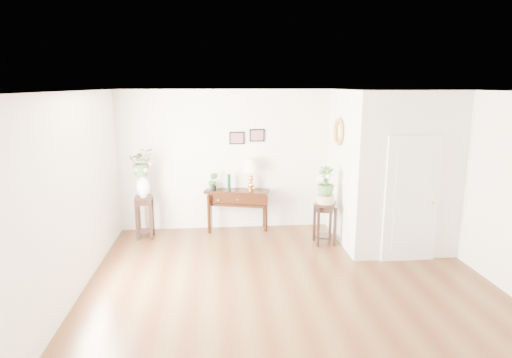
{
  "coord_description": "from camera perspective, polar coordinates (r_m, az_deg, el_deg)",
  "views": [
    {
      "loc": [
        -1.04,
        -5.7,
        2.88
      ],
      "look_at": [
        -0.4,
        1.3,
        1.33
      ],
      "focal_mm": 30.0,
      "sensor_mm": 36.0,
      "label": 1
    }
  ],
  "objects": [
    {
      "name": "art_print_left",
      "position": [
        8.5,
        -2.56,
        5.48
      ],
      "size": [
        0.3,
        0.02,
        0.25
      ],
      "primitive_type": "cube",
      "color": "black",
      "rests_on": "wall_back"
    },
    {
      "name": "ceramic_bowl",
      "position": [
        7.88,
        9.23,
        -2.6
      ],
      "size": [
        0.38,
        0.38,
        0.15
      ],
      "primitive_type": "cylinder",
      "rotation": [
        0.0,
        0.0,
        0.17
      ],
      "color": "beige",
      "rests_on": "plant_stand_b"
    },
    {
      "name": "green_vase",
      "position": [
        8.48,
        -3.62,
        -0.35
      ],
      "size": [
        0.08,
        0.08,
        0.32
      ],
      "primitive_type": "cylinder",
      "rotation": [
        0.0,
        0.0,
        0.34
      ],
      "color": "black",
      "rests_on": "console_table"
    },
    {
      "name": "porcelain_vase",
      "position": [
        8.29,
        -14.84,
        -0.77
      ],
      "size": [
        0.29,
        0.29,
        0.45
      ],
      "primitive_type": null,
      "rotation": [
        0.0,
        0.0,
        0.14
      ],
      "color": "white",
      "rests_on": "plant_stand_a"
    },
    {
      "name": "wall_back",
      "position": [
        8.64,
        1.78,
        2.58
      ],
      "size": [
        6.0,
        0.02,
        2.8
      ],
      "primitive_type": "cube",
      "color": "silver",
      "rests_on": "ground"
    },
    {
      "name": "art_print_right",
      "position": [
        8.52,
        0.14,
        5.84
      ],
      "size": [
        0.3,
        0.02,
        0.25
      ],
      "primitive_type": "cube",
      "color": "black",
      "rests_on": "wall_back"
    },
    {
      "name": "floor",
      "position": [
        6.47,
        4.72,
        -14.05
      ],
      "size": [
        6.0,
        5.5,
        0.02
      ],
      "primitive_type": "cube",
      "color": "#512914",
      "rests_on": "ground"
    },
    {
      "name": "plant_stand_a",
      "position": [
        8.45,
        -14.6,
        -4.96
      ],
      "size": [
        0.35,
        0.35,
        0.82
      ],
      "primitive_type": "cube",
      "rotation": [
        0.0,
        0.0,
        0.09
      ],
      "color": "black",
      "rests_on": "floor"
    },
    {
      "name": "narcissus",
      "position": [
        7.8,
        9.31,
        -0.37
      ],
      "size": [
        0.34,
        0.34,
        0.55
      ],
      "primitive_type": "imported",
      "rotation": [
        0.0,
        0.0,
        -0.12
      ],
      "color": "#407032",
      "rests_on": "ceramic_bowl"
    },
    {
      "name": "potted_plant",
      "position": [
        8.48,
        -5.74,
        -0.36
      ],
      "size": [
        0.22,
        0.2,
        0.35
      ],
      "primitive_type": "imported",
      "rotation": [
        0.0,
        0.0,
        -0.24
      ],
      "color": "#407032",
      "rests_on": "console_table"
    },
    {
      "name": "wall_ornament",
      "position": [
        7.95,
        10.94,
        6.23
      ],
      "size": [
        0.07,
        0.51,
        0.51
      ],
      "primitive_type": "torus",
      "rotation": [
        0.0,
        1.57,
        0.0
      ],
      "color": "orange",
      "rests_on": "partition"
    },
    {
      "name": "wall_front",
      "position": [
        3.46,
        13.14,
        -13.29
      ],
      "size": [
        6.0,
        0.02,
        2.8
      ],
      "primitive_type": "cube",
      "color": "silver",
      "rests_on": "ground"
    },
    {
      "name": "console_table",
      "position": [
        8.63,
        -2.53,
        -4.13
      ],
      "size": [
        1.32,
        0.73,
        0.84
      ],
      "primitive_type": "cube",
      "rotation": [
        0.0,
        0.0,
        -0.26
      ],
      "color": "black",
      "rests_on": "floor"
    },
    {
      "name": "plant_stand_b",
      "position": [
        8.01,
        9.11,
        -5.84
      ],
      "size": [
        0.47,
        0.47,
        0.78
      ],
      "primitive_type": "cube",
      "rotation": [
        0.0,
        0.0,
        -0.34
      ],
      "color": "black",
      "rests_on": "floor"
    },
    {
      "name": "wall_right",
      "position": [
        7.14,
        29.41,
        -1.16
      ],
      "size": [
        0.02,
        5.5,
        2.8
      ],
      "primitive_type": "cube",
      "color": "silver",
      "rests_on": "ground"
    },
    {
      "name": "table_lamp",
      "position": [
        8.46,
        -0.66,
        0.9
      ],
      "size": [
        0.43,
        0.43,
        0.63
      ],
      "primitive_type": "cube",
      "rotation": [
        0.0,
        0.0,
        -0.24
      ],
      "color": "gold",
      "rests_on": "console_table"
    },
    {
      "name": "partition",
      "position": [
        8.24,
        17.29,
        1.53
      ],
      "size": [
        1.8,
        1.95,
        2.8
      ],
      "primitive_type": "cube",
      "color": "silver",
      "rests_on": "floor"
    },
    {
      "name": "lily_arrangement",
      "position": [
        8.2,
        -15.01,
        2.24
      ],
      "size": [
        0.58,
        0.53,
        0.53
      ],
      "primitive_type": "imported",
      "rotation": [
        0.0,
        0.0,
        0.28
      ],
      "color": "#407032",
      "rests_on": "porcelain_vase"
    },
    {
      "name": "wall_left",
      "position": [
        6.2,
        -23.49,
        -2.42
      ],
      "size": [
        0.02,
        5.5,
        2.8
      ],
      "primitive_type": "cube",
      "color": "silver",
      "rests_on": "ground"
    },
    {
      "name": "ceiling",
      "position": [
        5.79,
        5.22,
        11.6
      ],
      "size": [
        6.0,
        5.5,
        0.02
      ],
      "primitive_type": "cube",
      "color": "white",
      "rests_on": "ground"
    },
    {
      "name": "door",
      "position": [
        7.42,
        20.02,
        -2.6
      ],
      "size": [
        0.9,
        0.05,
        2.1
      ],
      "primitive_type": "cube",
      "color": "silver",
      "rests_on": "floor"
    }
  ]
}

